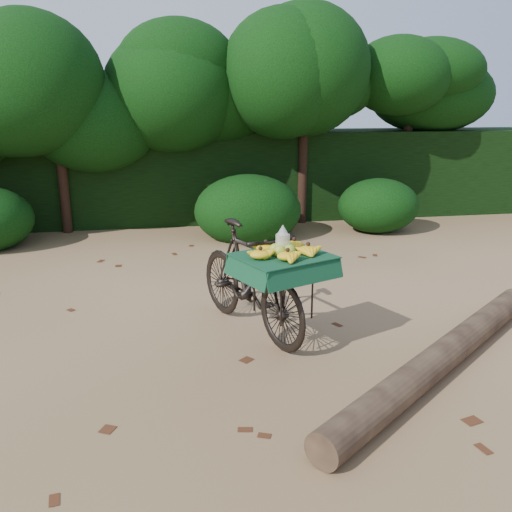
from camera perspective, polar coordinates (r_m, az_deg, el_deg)
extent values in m
plane|color=#AA7F5B|center=(5.71, -8.54, -8.84)|extent=(80.00, 80.00, 0.00)
imported|color=black|center=(5.69, -0.70, -2.40)|extent=(1.25, 2.01, 1.17)
cube|color=black|center=(5.11, 2.88, -0.17)|extent=(0.58, 0.64, 0.03)
cube|color=#134A29|center=(5.10, 2.88, 0.03)|extent=(1.05, 0.97, 0.01)
ellipsoid|color=#96AA29|center=(5.13, 3.63, 0.82)|extent=(0.11, 0.09, 0.12)
ellipsoid|color=#96AA29|center=(5.15, 2.69, 0.89)|extent=(0.11, 0.09, 0.12)
ellipsoid|color=#96AA29|center=(5.08, 2.01, 0.69)|extent=(0.11, 0.09, 0.12)
ellipsoid|color=#96AA29|center=(5.01, 2.55, 0.48)|extent=(0.11, 0.09, 0.12)
ellipsoid|color=#96AA29|center=(5.05, 3.56, 0.57)|extent=(0.11, 0.09, 0.12)
cylinder|color=#EAE5C6|center=(5.08, 2.82, 1.32)|extent=(0.14, 0.14, 0.18)
cylinder|color=brown|center=(5.32, 19.19, -9.82)|extent=(3.24, 2.58, 0.28)
cube|color=black|center=(11.59, -9.97, 8.29)|extent=(26.00, 1.80, 1.80)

